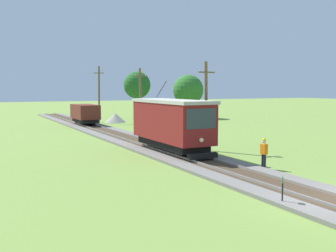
% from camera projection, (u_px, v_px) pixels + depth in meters
% --- Properties ---
extents(ground_plane, '(260.00, 260.00, 0.00)m').
position_uv_depth(ground_plane, '(329.00, 205.00, 15.93)').
color(ground_plane, olive).
extents(track_ballast, '(4.20, 120.00, 0.18)m').
position_uv_depth(track_ballast, '(329.00, 202.00, 15.93)').
color(track_ballast, slate).
rests_on(track_ballast, ground).
extents(sleeper_bed, '(2.04, 120.00, 0.01)m').
position_uv_depth(sleeper_bed, '(329.00, 200.00, 15.92)').
color(sleeper_bed, '#423323').
rests_on(sleeper_bed, track_ballast).
extents(rail_left, '(0.07, 120.00, 0.14)m').
position_uv_depth(rail_left, '(316.00, 201.00, 15.59)').
color(rail_left, gray).
rests_on(rail_left, track_ballast).
extents(red_tram, '(2.60, 8.54, 4.79)m').
position_uv_depth(red_tram, '(171.00, 123.00, 28.02)').
color(red_tram, maroon).
rests_on(red_tram, rail_right).
extents(freight_car, '(2.40, 5.20, 2.31)m').
position_uv_depth(freight_car, '(85.00, 113.00, 48.60)').
color(freight_car, maroon).
rests_on(freight_car, rail_right).
extents(utility_pole_near_tram, '(1.40, 0.43, 6.57)m').
position_uv_depth(utility_pole_near_tram, '(206.00, 105.00, 29.49)').
color(utility_pole_near_tram, brown).
rests_on(utility_pole_near_tram, ground).
extents(utility_pole_mid, '(1.40, 0.58, 6.62)m').
position_uv_depth(utility_pole_mid, '(141.00, 100.00, 40.62)').
color(utility_pole_mid, brown).
rests_on(utility_pole_mid, ground).
extents(utility_pole_far, '(1.40, 0.55, 7.50)m').
position_uv_depth(utility_pole_far, '(99.00, 94.00, 53.31)').
color(utility_pole_far, brown).
rests_on(utility_pole_far, ground).
extents(trackside_signal_marker, '(0.21, 0.21, 1.18)m').
position_uv_depth(trackside_signal_marker, '(283.00, 189.00, 15.78)').
color(trackside_signal_marker, black).
rests_on(trackside_signal_marker, ground).
extents(gravel_pile, '(2.83, 2.83, 1.23)m').
position_uv_depth(gravel_pile, '(115.00, 118.00, 54.12)').
color(gravel_pile, '#9E998E').
rests_on(gravel_pile, ground).
extents(track_worker, '(0.26, 0.39, 1.78)m').
position_uv_depth(track_worker, '(264.00, 152.00, 22.87)').
color(track_worker, black).
rests_on(track_worker, ground).
extents(tree_left_near, '(4.18, 4.18, 7.18)m').
position_uv_depth(tree_left_near, '(137.00, 85.00, 61.72)').
color(tree_left_near, '#4C3823').
rests_on(tree_left_near, ground).
extents(tree_right_near, '(4.73, 4.73, 6.68)m').
position_uv_depth(tree_right_near, '(188.00, 90.00, 61.80)').
color(tree_right_near, '#4C3823').
rests_on(tree_right_near, ground).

